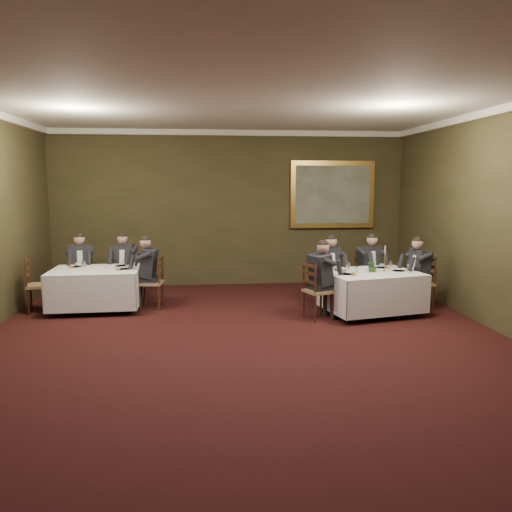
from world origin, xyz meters
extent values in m
plane|color=black|center=(0.00, 0.00, 0.00)|extent=(10.00, 10.00, 0.00)
cube|color=silver|center=(0.00, 0.00, 3.50)|extent=(8.00, 10.00, 0.10)
cube|color=#34311A|center=(0.00, 5.00, 1.75)|extent=(8.00, 0.10, 3.50)
cube|color=#34311A|center=(0.00, -5.00, 1.75)|extent=(8.00, 0.10, 3.50)
cube|color=white|center=(0.00, 4.95, 3.44)|extent=(8.00, 0.10, 0.12)
cube|color=black|center=(2.36, 2.08, 0.73)|extent=(1.78, 1.48, 0.04)
cube|color=white|center=(2.36, 2.08, 0.76)|extent=(1.85, 1.55, 0.02)
cube|color=white|center=(2.36, 2.08, 0.42)|extent=(1.87, 1.57, 0.65)
cube|color=black|center=(-2.60, 2.87, 0.73)|extent=(1.55, 1.18, 0.04)
cube|color=white|center=(-2.60, 2.87, 0.76)|extent=(1.61, 1.24, 0.02)
cube|color=white|center=(-2.60, 2.87, 0.42)|extent=(1.63, 1.26, 0.65)
cube|color=olive|center=(1.75, 2.80, 0.48)|extent=(0.57, 0.56, 0.05)
cube|color=black|center=(1.67, 2.97, 0.73)|extent=(0.36, 0.18, 0.54)
cube|color=black|center=(1.75, 2.80, 0.86)|extent=(0.51, 0.45, 0.55)
sphere|color=tan|center=(1.75, 2.80, 1.24)|extent=(0.28, 0.28, 0.21)
cube|color=olive|center=(2.61, 2.99, 0.48)|extent=(0.55, 0.54, 0.05)
cube|color=black|center=(2.55, 3.17, 0.73)|extent=(0.37, 0.15, 0.54)
cube|color=black|center=(2.61, 2.99, 0.86)|extent=(0.50, 0.43, 0.55)
sphere|color=tan|center=(2.61, 2.99, 1.24)|extent=(0.27, 0.27, 0.21)
cube|color=olive|center=(1.35, 1.86, 0.48)|extent=(0.55, 0.56, 0.05)
cube|color=black|center=(1.17, 1.80, 0.73)|extent=(0.16, 0.37, 0.54)
cube|color=black|center=(1.35, 1.86, 0.86)|extent=(0.44, 0.50, 0.55)
sphere|color=tan|center=(1.35, 1.86, 1.24)|extent=(0.27, 0.27, 0.21)
cube|color=olive|center=(3.36, 2.30, 0.48)|extent=(0.49, 0.50, 0.05)
cube|color=black|center=(3.55, 2.33, 0.73)|extent=(0.09, 0.38, 0.54)
cube|color=black|center=(3.36, 2.30, 0.86)|extent=(0.38, 0.47, 0.55)
sphere|color=tan|center=(3.36, 2.30, 1.24)|extent=(0.24, 0.24, 0.21)
cube|color=olive|center=(-3.05, 3.67, 0.48)|extent=(0.50, 0.48, 0.05)
cube|color=black|center=(-3.08, 3.85, 0.73)|extent=(0.38, 0.09, 0.54)
cube|color=black|center=(-3.05, 3.67, 0.86)|extent=(0.46, 0.37, 0.55)
sphere|color=tan|center=(-3.05, 3.67, 1.24)|extent=(0.24, 0.24, 0.21)
cube|color=olive|center=(-2.19, 3.69, 0.48)|extent=(0.52, 0.51, 0.05)
cube|color=black|center=(-2.15, 3.87, 0.73)|extent=(0.38, 0.11, 0.54)
cube|color=black|center=(-2.19, 3.69, 0.86)|extent=(0.48, 0.39, 0.55)
sphere|color=tan|center=(-2.19, 3.69, 1.24)|extent=(0.25, 0.25, 0.21)
cube|color=olive|center=(-1.60, 2.90, 0.48)|extent=(0.47, 0.49, 0.05)
cube|color=black|center=(-1.41, 2.87, 0.73)|extent=(0.07, 0.38, 0.54)
cube|color=black|center=(-1.60, 2.90, 0.86)|extent=(0.36, 0.45, 0.55)
sphere|color=tan|center=(-1.60, 2.90, 1.24)|extent=(0.23, 0.23, 0.21)
cube|color=olive|center=(-3.60, 2.84, 0.48)|extent=(0.50, 0.51, 0.05)
cube|color=black|center=(-3.78, 2.81, 0.73)|extent=(0.10, 0.38, 0.54)
imported|color=#2D5926|center=(2.38, 2.08, 0.89)|extent=(0.27, 0.24, 0.26)
cylinder|color=gold|center=(2.63, 2.16, 0.77)|extent=(0.07, 0.07, 0.02)
cylinder|color=gold|center=(2.63, 2.16, 0.94)|extent=(0.02, 0.02, 0.31)
cylinder|color=white|center=(2.63, 2.16, 1.17)|extent=(0.02, 0.02, 0.14)
cylinder|color=white|center=(1.85, 2.32, 0.77)|extent=(0.25, 0.25, 0.01)
cylinder|color=white|center=(1.85, 2.47, 0.80)|extent=(0.08, 0.08, 0.05)
cylinder|color=white|center=(2.02, 2.32, 0.83)|extent=(0.06, 0.06, 0.14)
cylinder|color=white|center=(-3.04, 3.19, 0.77)|extent=(0.25, 0.25, 0.01)
cylinder|color=white|center=(-3.04, 3.34, 0.80)|extent=(0.08, 0.08, 0.05)
cylinder|color=white|center=(-2.87, 3.19, 0.83)|extent=(0.06, 0.06, 0.14)
cube|color=gold|center=(2.36, 4.94, 2.07)|extent=(1.95, 0.08, 1.54)
cube|color=#4C5438|center=(2.36, 4.90, 2.07)|extent=(1.73, 0.01, 1.32)
camera|label=1|loc=(-0.58, -6.41, 2.33)|focal=35.00mm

